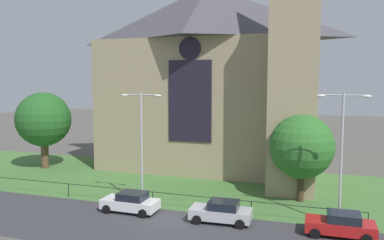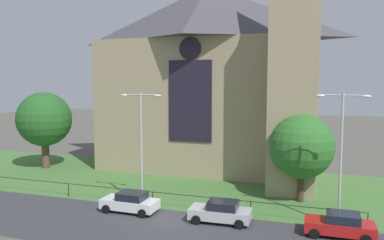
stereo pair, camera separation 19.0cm
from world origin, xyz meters
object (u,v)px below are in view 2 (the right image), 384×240
object	(u,v)px
streetlamp_near	(141,135)
parked_car_white	(130,202)
tree_right_near	(302,147)
parked_car_silver	(221,212)
tree_left_far	(44,120)
parked_car_red	(340,225)
church_building	(213,75)
streetlamp_far	(341,143)

from	to	relation	value
streetlamp_near	parked_car_white	bearing A→B (deg)	-94.16
tree_right_near	parked_car_silver	size ratio (longest dim) A/B	1.65
parked_car_white	tree_right_near	bearing A→B (deg)	-150.02
tree_left_far	parked_car_red	size ratio (longest dim) A/B	2.00
parked_car_white	parked_car_red	size ratio (longest dim) A/B	1.00
church_building	streetlamp_far	xyz separation A→B (m)	(12.83, -14.68, -4.62)
church_building	tree_right_near	world-z (taller)	church_building
church_building	streetlamp_near	distance (m)	15.50
church_building	tree_left_far	distance (m)	19.22
parked_car_white	parked_car_red	bearing A→B (deg)	-179.03
tree_left_far	parked_car_silver	xyz separation A→B (m)	(22.71, -10.20, -4.68)
tree_right_near	streetlamp_far	distance (m)	5.71
parked_car_silver	parked_car_red	distance (m)	7.70
streetlamp_near	parked_car_white	distance (m)	5.13
parked_car_silver	streetlamp_far	bearing A→B (deg)	-169.76
tree_right_near	streetlamp_far	size ratio (longest dim) A/B	0.79
church_building	streetlamp_near	size ratio (longest dim) A/B	2.94
tree_right_near	parked_car_silver	bearing A→B (deg)	-126.93
tree_right_near	parked_car_silver	xyz separation A→B (m)	(-4.93, -6.56, -3.73)
church_building	parked_car_silver	size ratio (longest dim) A/B	6.10
parked_car_white	parked_car_silver	distance (m)	6.92
tree_left_far	streetlamp_near	xyz separation A→B (m)	(15.92, -8.51, 0.15)
church_building	streetlamp_near	world-z (taller)	church_building
streetlamp_near	parked_car_silver	world-z (taller)	streetlamp_near
church_building	parked_car_white	world-z (taller)	church_building
tree_left_far	streetlamp_near	size ratio (longest dim) A/B	0.95
parked_car_silver	parked_car_red	world-z (taller)	same
parked_car_silver	tree_right_near	bearing A→B (deg)	-129.11
streetlamp_far	tree_right_near	bearing A→B (deg)	119.28
church_building	parked_car_silver	distance (m)	19.63
church_building	parked_car_red	xyz separation A→B (m)	(12.87, -16.38, -9.53)
streetlamp_near	parked_car_red	world-z (taller)	streetlamp_near
streetlamp_near	tree_right_near	bearing A→B (deg)	22.57
tree_right_near	parked_car_silver	distance (m)	9.01
tree_right_near	streetlamp_far	bearing A→B (deg)	-60.72
streetlamp_near	parked_car_white	world-z (taller)	streetlamp_near
tree_right_near	streetlamp_far	xyz separation A→B (m)	(2.73, -4.87, 1.17)
tree_left_far	parked_car_white	xyz separation A→B (m)	(15.79, -10.24, -4.68)
tree_left_far	parked_car_silver	size ratio (longest dim) A/B	1.98
tree_right_near	parked_car_white	bearing A→B (deg)	-150.89
church_building	parked_car_silver	xyz separation A→B (m)	(5.17, -16.37, -9.53)
streetlamp_far	parked_car_white	world-z (taller)	streetlamp_far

